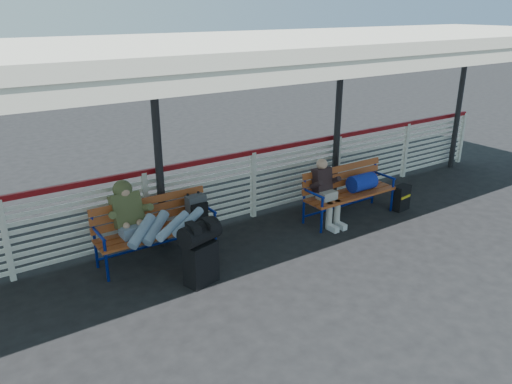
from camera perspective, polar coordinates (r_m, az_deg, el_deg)
ground at (r=7.67m, az=7.65°, el=-7.41°), size 60.00×60.00×0.00m
fence at (r=8.78m, az=-0.33°, el=1.18°), size 12.08×0.08×1.24m
canopy at (r=7.47m, az=4.22°, el=16.42°), size 12.60×3.60×3.16m
luggage_stack at (r=6.76m, az=-6.37°, el=-6.65°), size 0.61×0.44×0.91m
bench_left at (r=7.57m, az=-10.40°, el=-3.12°), size 1.80×0.56×0.92m
bench_right at (r=9.03m, az=11.06°, el=0.78°), size 1.80×0.56×0.92m
traveler_man at (r=7.10m, az=-11.52°, el=-3.43°), size 0.93×1.64×0.77m
companion_person at (r=8.58m, az=8.04°, el=0.04°), size 0.32×0.66×1.15m
suitcase_side at (r=9.62m, az=16.26°, el=-0.63°), size 0.36×0.25×0.47m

